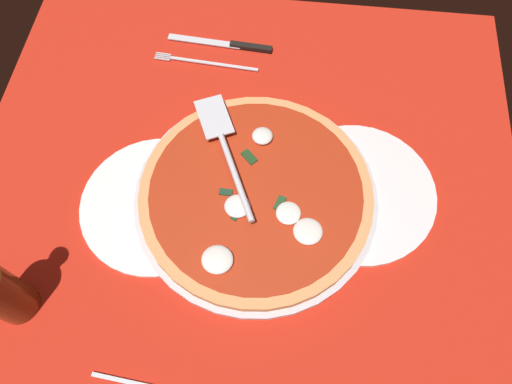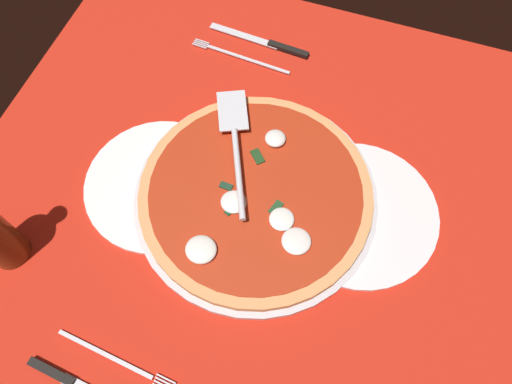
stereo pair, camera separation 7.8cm
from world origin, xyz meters
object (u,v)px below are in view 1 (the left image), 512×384
object	(u,v)px
pizza_server	(226,150)
place_setting_far	(218,54)
dinner_plate_left	(156,204)
pizza	(256,193)
dinner_plate_right	(357,192)

from	to	relation	value
pizza_server	place_setting_far	xyz separation A→B (cm)	(-5.06, 23.82, -4.44)
dinner_plate_left	pizza	world-z (taller)	pizza
pizza	place_setting_far	bearing A→B (deg)	109.62
pizza	pizza_server	distance (cm)	8.54
dinner_plate_left	dinner_plate_right	distance (cm)	33.03
dinner_plate_left	pizza	xyz separation A→B (cm)	(16.04, 2.90, 1.78)
place_setting_far	pizza	bearing A→B (deg)	113.59
pizza	dinner_plate_right	bearing A→B (deg)	10.07
pizza	pizza_server	bearing A→B (deg)	132.92
pizza_server	place_setting_far	world-z (taller)	pizza_server
dinner_plate_left	place_setting_far	distance (cm)	33.14
dinner_plate_left	pizza_server	distance (cm)	14.39
dinner_plate_right	place_setting_far	xyz separation A→B (cm)	(-27.10, 26.87, -0.14)
dinner_plate_left	dinner_plate_right	world-z (taller)	same
dinner_plate_right	pizza_server	distance (cm)	22.66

